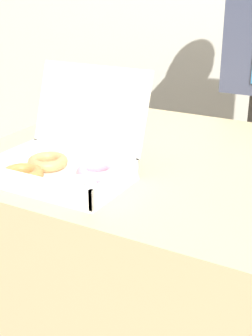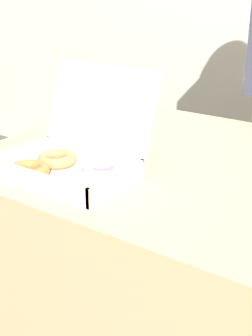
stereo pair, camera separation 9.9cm
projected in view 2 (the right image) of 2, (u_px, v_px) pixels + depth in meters
name	position (u px, v px, depth m)	size (l,w,h in m)	color
table	(173.00, 277.00, 1.40)	(1.01, 0.87, 0.76)	tan
donut_box	(72.00, 161.00, 1.12)	(0.31, 0.29, 0.25)	silver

